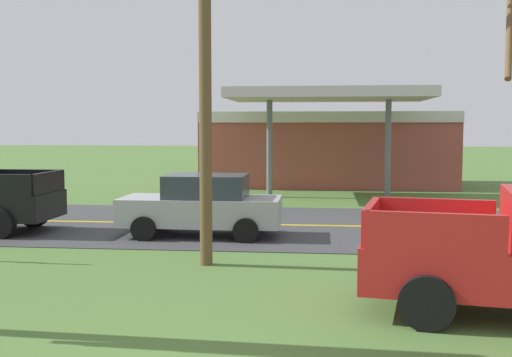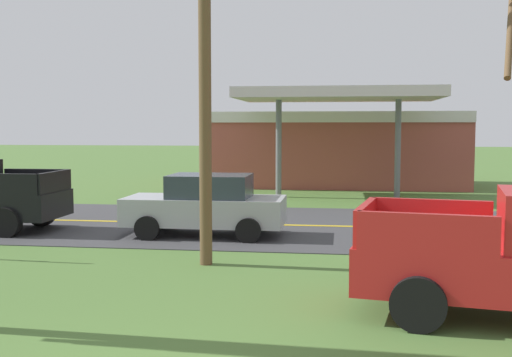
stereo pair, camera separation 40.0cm
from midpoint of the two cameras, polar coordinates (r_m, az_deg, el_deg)
The scene contains 5 objects.
road_asphalt at distance 18.40m, azimuth 1.03°, elevation -4.29°, with size 140.00×8.00×0.02m, color #3D3D3F.
road_centre_line at distance 18.39m, azimuth 1.03°, elevation -4.25°, with size 126.00×0.20×0.01m, color gold.
utility_pole at distance 13.20m, azimuth -5.60°, elevation 14.72°, with size 2.01×0.26×9.72m.
gas_station at distance 31.22m, azimuth 6.14°, elevation 2.96°, with size 12.00×11.50×4.40m.
car_silver_far_lane at distance 16.57m, azimuth -5.61°, elevation -2.44°, with size 4.20×2.00×1.64m.
Camera 1 is at (1.40, -5.12, 2.89)m, focal length 43.78 mm.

